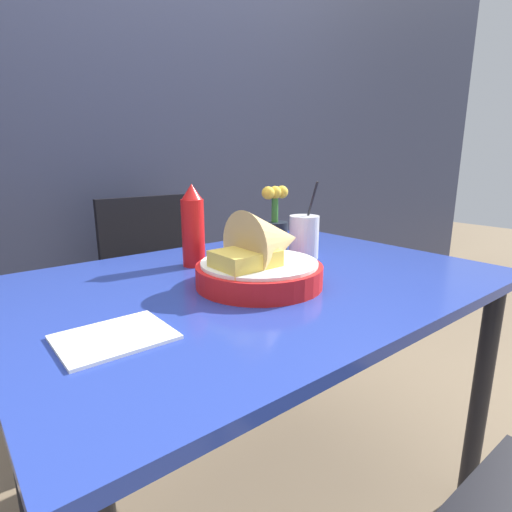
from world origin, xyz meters
TOP-DOWN VIEW (x-y plane):
  - wall_window at (0.00, 1.15)m, footprint 7.00×0.06m
  - dining_table at (0.00, 0.00)m, footprint 1.18×0.85m
  - chair_far_window at (0.08, 0.80)m, footprint 0.40×0.40m
  - food_basket at (-0.03, -0.06)m, footprint 0.30×0.30m
  - ketchup_bottle at (-0.07, 0.20)m, footprint 0.06×0.06m
  - drink_cup at (0.23, 0.07)m, footprint 0.09×0.09m
  - flower_vase at (0.22, 0.19)m, footprint 0.10×0.08m
  - napkin at (-0.41, -0.13)m, footprint 0.18×0.14m

SIDE VIEW (x-z plane):
  - chair_far_window at x=0.08m, z-range 0.08..0.95m
  - dining_table at x=0.00m, z-range 0.27..1.01m
  - napkin at x=-0.41m, z-range 0.74..0.74m
  - drink_cup at x=0.23m, z-range 0.68..0.91m
  - food_basket at x=-0.03m, z-range 0.71..0.89m
  - flower_vase at x=0.22m, z-range 0.71..0.92m
  - ketchup_bottle at x=-0.07m, z-range 0.73..0.96m
  - wall_window at x=0.00m, z-range 0.00..2.60m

